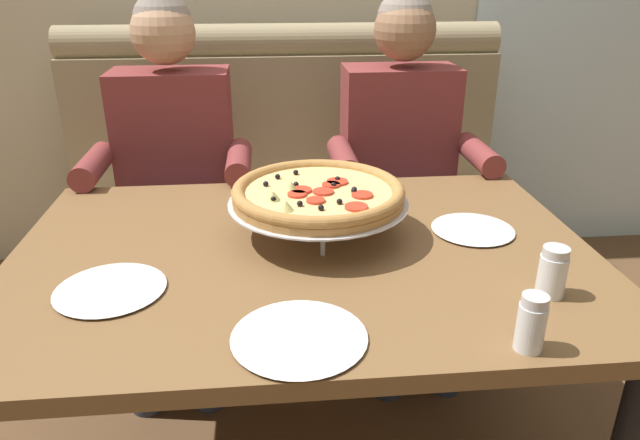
% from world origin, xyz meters
% --- Properties ---
extents(booth_bench, '(1.78, 0.78, 1.13)m').
position_xyz_m(booth_bench, '(0.00, 0.95, 0.40)').
color(booth_bench, '#998966').
rests_on(booth_bench, ground_plane).
extents(dining_table, '(1.39, 0.97, 0.72)m').
position_xyz_m(dining_table, '(0.00, 0.00, 0.65)').
color(dining_table, brown).
rests_on(dining_table, ground_plane).
extents(diner_left, '(0.54, 0.64, 1.27)m').
position_xyz_m(diner_left, '(-0.40, 0.69, 0.71)').
color(diner_left, '#2D3342').
rests_on(diner_left, ground_plane).
extents(diner_right, '(0.54, 0.64, 1.27)m').
position_xyz_m(diner_right, '(0.40, 0.69, 0.71)').
color(diner_right, '#2D3342').
rests_on(diner_right, ground_plane).
extents(pizza, '(0.45, 0.45, 0.14)m').
position_xyz_m(pizza, '(0.04, 0.08, 0.83)').
color(pizza, silver).
rests_on(pizza, dining_table).
extents(shaker_oregano, '(0.05, 0.05, 0.11)m').
position_xyz_m(shaker_oregano, '(0.37, -0.43, 0.77)').
color(shaker_oregano, white).
rests_on(shaker_oregano, dining_table).
extents(shaker_parmesan, '(0.06, 0.06, 0.11)m').
position_xyz_m(shaker_parmesan, '(0.49, -0.25, 0.77)').
color(shaker_parmesan, white).
rests_on(shaker_parmesan, dining_table).
extents(plate_near_left, '(0.25, 0.25, 0.02)m').
position_xyz_m(plate_near_left, '(-0.03, -0.36, 0.73)').
color(plate_near_left, white).
rests_on(plate_near_left, dining_table).
extents(plate_near_right, '(0.23, 0.23, 0.02)m').
position_xyz_m(plate_near_right, '(-0.42, -0.15, 0.73)').
color(plate_near_right, white).
rests_on(plate_near_right, dining_table).
extents(plate_far_side, '(0.21, 0.21, 0.02)m').
position_xyz_m(plate_far_side, '(0.44, 0.07, 0.73)').
color(plate_far_side, white).
rests_on(plate_far_side, dining_table).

